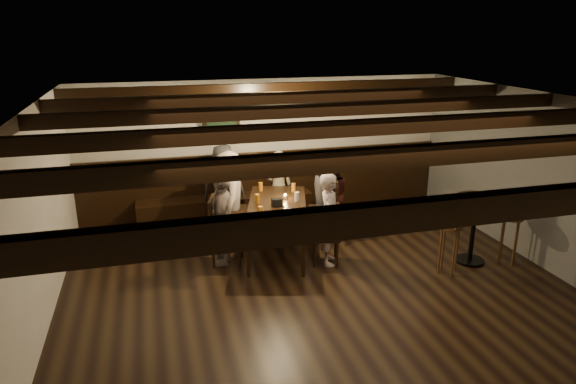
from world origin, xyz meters
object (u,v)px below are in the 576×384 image
object	(u,v)px
chair_left_far	(226,243)
bar_stool_left	(449,247)
chair_right_near	(323,220)
chair_left_near	(233,220)
person_bench_left	(224,187)
person_left_near	(230,196)
person_left_far	(223,219)
person_bench_right	(332,194)
high_top_table	(474,219)
bar_stool_right	(509,238)
person_right_far	(330,219)
person_bench_centre	(278,188)
dining_table	(277,209)
chair_right_far	(327,246)
person_right_near	(325,196)

from	to	relation	value
chair_left_far	bar_stool_left	world-z (taller)	bar_stool_left
chair_right_near	chair_left_near	bearing A→B (deg)	90.00
person_bench_left	person_left_near	xyz separation A→B (m)	(0.03, -0.47, -0.01)
person_left_far	chair_right_near	bearing A→B (deg)	121.46
chair_right_near	person_left_near	world-z (taller)	person_left_near
chair_left_far	person_bench_right	xyz separation A→B (m)	(1.92, 0.87, 0.29)
chair_left_near	bar_stool_left	world-z (taller)	bar_stool_left
chair_left_near	high_top_table	distance (m)	3.64
bar_stool_right	person_left_far	bearing A→B (deg)	135.57
person_right_far	chair_left_far	bearing A→B (deg)	90.00
person_bench_left	person_bench_centre	xyz separation A→B (m)	(0.91, -0.09, -0.06)
person_left_near	bar_stool_left	world-z (taller)	person_left_near
person_left_far	person_bench_right	bearing A→B (deg)	129.29
chair_right_near	person_bench_centre	xyz separation A→B (m)	(-0.54, 0.77, 0.35)
chair_left_far	person_bench_left	distance (m)	1.42
person_bench_right	high_top_table	size ratio (longest dim) A/B	1.18
chair_left_near	person_left_near	bearing A→B (deg)	-90.00
person_left_near	person_bench_left	bearing A→B (deg)	-161.57
high_top_table	person_bench_centre	bearing A→B (deg)	136.84
chair_left_far	bar_stool_left	bearing A→B (deg)	84.38
person_bench_centre	bar_stool_left	xyz separation A→B (m)	(1.81, -2.37, -0.28)
person_right_far	bar_stool_right	xyz separation A→B (m)	(2.48, -0.67, -0.29)
chair_right_near	person_right_far	world-z (taller)	person_right_far
dining_table	person_bench_right	distance (m)	1.27
chair_left_far	chair_right_near	distance (m)	1.70
chair_right_far	person_left_far	xyz separation A→B (m)	(-1.42, 0.39, 0.40)
person_left_far	chair_left_near	bearing A→B (deg)	178.14
person_bench_centre	high_top_table	bearing A→B (deg)	152.19
person_right_near	bar_stool_left	bearing A→B (deg)	-126.63
chair_left_near	chair_left_far	size ratio (longest dim) A/B	1.00
chair_right_near	person_left_far	world-z (taller)	person_left_far
chair_left_far	high_top_table	distance (m)	3.53
bar_stool_right	person_right_near	bearing A→B (deg)	116.33
chair_right_near	person_bench_right	bearing A→B (deg)	-21.70
chair_left_near	person_left_far	size ratio (longest dim) A/B	0.74
person_left_far	high_top_table	world-z (taller)	person_left_far
dining_table	chair_left_far	world-z (taller)	chair_left_far
person_bench_right	chair_right_far	bearing A→B (deg)	82.32
person_bench_right	person_right_far	bearing A→B (deg)	83.66
person_right_near	bar_stool_right	world-z (taller)	person_right_near
person_bench_right	person_right_far	world-z (taller)	person_right_far
person_right_near	person_right_far	xyz separation A→B (m)	(-0.24, -0.87, -0.05)
bar_stool_left	person_bench_centre	bearing A→B (deg)	104.15
person_bench_centre	bar_stool_right	bearing A→B (deg)	155.83
person_bench_left	person_left_far	xyz separation A→B (m)	(-0.21, -1.34, -0.05)
person_right_near	bar_stool_right	size ratio (longest dim) A/B	1.42
chair_left_far	dining_table	bearing A→B (deg)	121.98
high_top_table	bar_stool_right	size ratio (longest dim) A/B	0.99
person_bench_right	high_top_table	xyz separation A→B (m)	(1.48, -1.78, 0.06)
person_bench_left	person_right_near	world-z (taller)	person_bench_left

